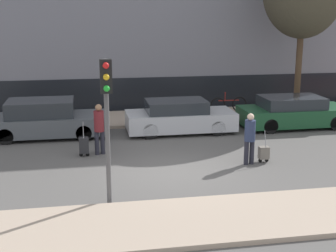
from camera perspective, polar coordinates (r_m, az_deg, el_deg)
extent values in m
plane|color=#565451|center=(14.46, 0.36, -5.38)|extent=(80.00, 80.00, 0.00)
cube|color=tan|center=(11.04, 4.02, -11.39)|extent=(28.00, 2.50, 0.12)
cube|color=tan|center=(21.10, -3.14, 0.95)|extent=(28.00, 3.00, 0.12)
cube|color=black|center=(23.08, -3.84, 3.93)|extent=(27.44, 0.06, 1.60)
cube|color=#4C5156|center=(18.71, -14.60, 0.20)|extent=(4.56, 1.92, 0.70)
cube|color=#23282D|center=(18.59, -15.29, 2.14)|extent=(2.51, 1.69, 0.61)
cylinder|color=black|center=(17.85, -10.24, -0.85)|extent=(0.60, 0.18, 0.60)
cylinder|color=black|center=(19.54, -10.27, 0.42)|extent=(0.60, 0.18, 0.60)
cylinder|color=black|center=(18.09, -19.22, -1.22)|extent=(0.60, 0.18, 0.60)
cylinder|color=black|center=(19.76, -18.48, 0.07)|extent=(0.60, 0.18, 0.60)
cube|color=#B7BABF|center=(18.78, 1.52, 0.70)|extent=(4.31, 1.80, 0.70)
cube|color=#23282D|center=(18.62, 1.01, 2.44)|extent=(2.37, 1.59, 0.48)
cylinder|color=black|center=(18.38, 6.11, -0.29)|extent=(0.60, 0.18, 0.60)
cylinder|color=black|center=(19.90, 4.81, 0.84)|extent=(0.60, 0.18, 0.60)
cylinder|color=black|center=(17.82, -2.16, -0.66)|extent=(0.60, 0.18, 0.60)
cylinder|color=black|center=(19.39, -2.84, 0.52)|extent=(0.60, 0.18, 0.60)
cube|color=#194728|center=(20.36, 15.18, 1.25)|extent=(4.58, 1.91, 0.70)
cube|color=#23282D|center=(20.17, 14.81, 2.84)|extent=(2.52, 1.68, 0.46)
cylinder|color=black|center=(20.31, 19.80, 0.32)|extent=(0.60, 0.18, 0.60)
cylinder|color=black|center=(21.78, 17.57, 1.37)|extent=(0.60, 0.18, 0.60)
cylinder|color=black|center=(19.06, 12.38, -0.02)|extent=(0.60, 0.18, 0.60)
cylinder|color=black|center=(20.62, 10.56, 1.11)|extent=(0.60, 0.18, 0.60)
cylinder|color=#23232D|center=(16.04, -8.66, -2.07)|extent=(0.15, 0.15, 0.81)
cylinder|color=#23232D|center=(16.10, -7.99, -1.99)|extent=(0.15, 0.15, 0.81)
cylinder|color=maroon|center=(15.88, -8.42, 0.59)|extent=(0.34, 0.34, 0.70)
sphere|color=#936B4C|center=(15.78, -8.48, 2.24)|extent=(0.23, 0.23, 0.23)
cube|color=#262628|center=(15.93, -10.21, -2.32)|extent=(0.32, 0.24, 0.53)
cylinder|color=black|center=(16.02, -10.56, -3.46)|extent=(0.12, 0.03, 0.12)
cylinder|color=black|center=(16.02, -9.76, -3.43)|extent=(0.12, 0.03, 0.12)
cylinder|color=gray|center=(15.72, -10.29, -0.49)|extent=(0.02, 0.19, 0.53)
cylinder|color=#23232D|center=(15.15, 10.18, -3.17)|extent=(0.15, 0.15, 0.77)
cylinder|color=#23232D|center=(15.05, 9.53, -3.25)|extent=(0.15, 0.15, 0.77)
cylinder|color=#283351|center=(14.91, 9.97, -0.56)|extent=(0.34, 0.34, 0.67)
sphere|color=beige|center=(14.81, 10.04, 1.10)|extent=(0.22, 0.22, 0.22)
cube|color=slate|center=(15.41, 11.60, -3.20)|extent=(0.32, 0.24, 0.40)
cylinder|color=black|center=(15.44, 11.16, -4.15)|extent=(0.12, 0.03, 0.12)
cylinder|color=black|center=(15.52, 11.94, -4.09)|extent=(0.12, 0.03, 0.12)
cylinder|color=gray|center=(15.21, 11.78, -1.56)|extent=(0.02, 0.19, 0.53)
cylinder|color=#515154|center=(11.56, -7.40, -0.92)|extent=(0.12, 0.12, 3.68)
cube|color=black|center=(11.10, -7.58, 6.04)|extent=(0.28, 0.24, 0.80)
sphere|color=red|center=(10.92, -7.58, 7.32)|extent=(0.15, 0.15, 0.15)
sphere|color=gold|center=(10.95, -7.54, 5.93)|extent=(0.15, 0.15, 0.15)
sphere|color=green|center=(10.99, -7.50, 4.56)|extent=(0.15, 0.15, 0.15)
torus|color=black|center=(22.38, 8.69, 2.65)|extent=(0.72, 0.06, 0.72)
torus|color=black|center=(22.07, 6.11, 2.58)|extent=(0.72, 0.06, 0.72)
cylinder|color=maroon|center=(22.18, 7.42, 3.12)|extent=(1.00, 0.05, 0.05)
cylinder|color=maroon|center=(22.09, 6.97, 3.61)|extent=(0.04, 0.04, 0.40)
cylinder|color=#4C3826|center=(22.29, 15.59, 6.50)|extent=(0.28, 0.28, 3.98)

